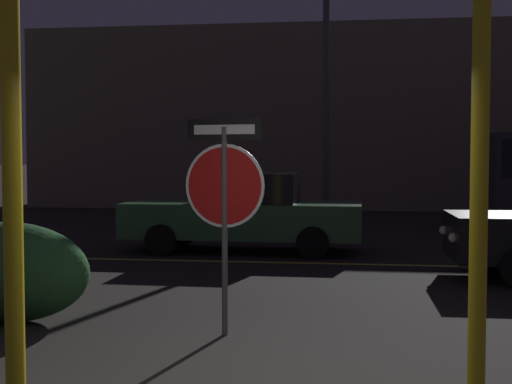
# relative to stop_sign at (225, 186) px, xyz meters

# --- Properties ---
(road_center_stripe) EXTENTS (38.93, 0.12, 0.01)m
(road_center_stripe) POSITION_rel_stop_sign_xyz_m (0.56, 5.12, -1.57)
(road_center_stripe) COLOR gold
(road_center_stripe) RESTS_ON ground_plane
(stop_sign) EXTENTS (0.86, 0.17, 2.27)m
(stop_sign) POSITION_rel_stop_sign_xyz_m (0.00, 0.00, 0.00)
(stop_sign) COLOR #4C4C51
(stop_sign) RESTS_ON ground_plane
(yellow_pole_left) EXTENTS (0.14, 0.14, 3.51)m
(yellow_pole_left) POSITION_rel_stop_sign_xyz_m (-1.15, -2.38, 0.18)
(yellow_pole_left) COLOR yellow
(yellow_pole_left) RESTS_ON ground_plane
(yellow_pole_right) EXTENTS (0.12, 0.12, 3.48)m
(yellow_pole_right) POSITION_rel_stop_sign_xyz_m (2.18, -2.30, 0.17)
(yellow_pole_right) COLOR yellow
(yellow_pole_right) RESTS_ON ground_plane
(hedge_bush_1) EXTENTS (1.93, 0.98, 1.14)m
(hedge_bush_1) POSITION_rel_stop_sign_xyz_m (-2.56, 0.26, -1.00)
(hedge_bush_1) COLOR #285B2D
(hedge_bush_1) RESTS_ON ground_plane
(passing_car_2) EXTENTS (4.72, 1.88, 1.55)m
(passing_car_2) POSITION_rel_stop_sign_xyz_m (-0.79, 6.47, -0.82)
(passing_car_2) COLOR #335B38
(passing_car_2) RESTS_ON ground_plane
(street_lamp) EXTENTS (0.44, 0.44, 7.83)m
(street_lamp) POSITION_rel_stop_sign_xyz_m (0.62, 10.68, 3.34)
(street_lamp) COLOR #4C4C51
(street_lamp) RESTS_ON ground_plane
(building_backdrop) EXTENTS (24.66, 4.47, 6.46)m
(building_backdrop) POSITION_rel_stop_sign_xyz_m (1.85, 19.47, 1.66)
(building_backdrop) COLOR #7A6B5B
(building_backdrop) RESTS_ON ground_plane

